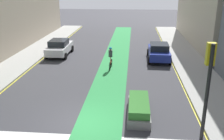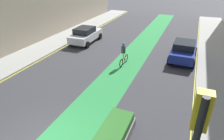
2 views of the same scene
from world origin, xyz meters
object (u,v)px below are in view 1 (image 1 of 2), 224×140
car_blue_right_far (159,52)px  car_white_left_far (59,47)px  cyclist_in_lane (111,57)px  traffic_signal_near_right (209,74)px  median_planter (139,108)px

car_blue_right_far → car_white_left_far: size_ratio=1.00×
car_white_left_far → cyclist_in_lane: bearing=-34.9°
car_blue_right_far → cyclist_in_lane: (-4.18, -2.92, 0.17)m
car_blue_right_far → cyclist_in_lane: size_ratio=2.28×
car_white_left_far → cyclist_in_lane: (5.36, -3.74, 0.17)m
cyclist_in_lane → car_blue_right_far: bearing=34.9°
car_blue_right_far → car_white_left_far: 9.58m
traffic_signal_near_right → car_blue_right_far: 12.82m
traffic_signal_near_right → cyclist_in_lane: traffic_signal_near_right is taller
car_blue_right_far → cyclist_in_lane: 5.10m
median_planter → cyclist_in_lane: bearing=105.9°
car_white_left_far → median_planter: size_ratio=1.37×
car_white_left_far → median_planter: car_white_left_far is taller
cyclist_in_lane → median_planter: size_ratio=0.60×
car_blue_right_far → car_white_left_far: same height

